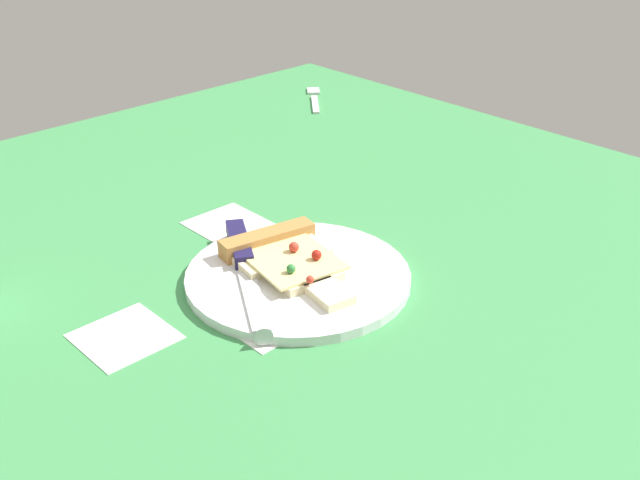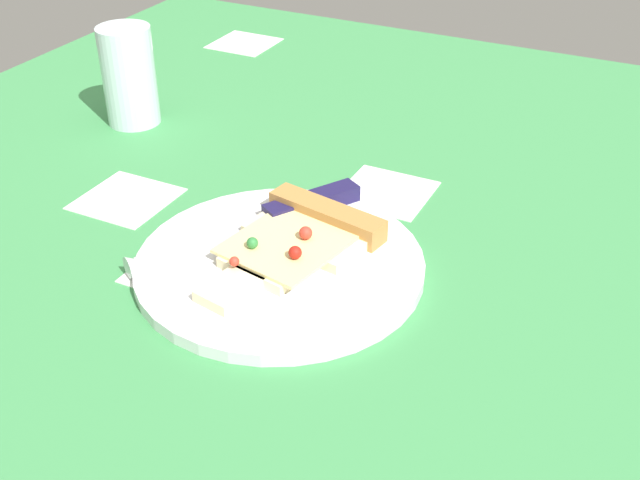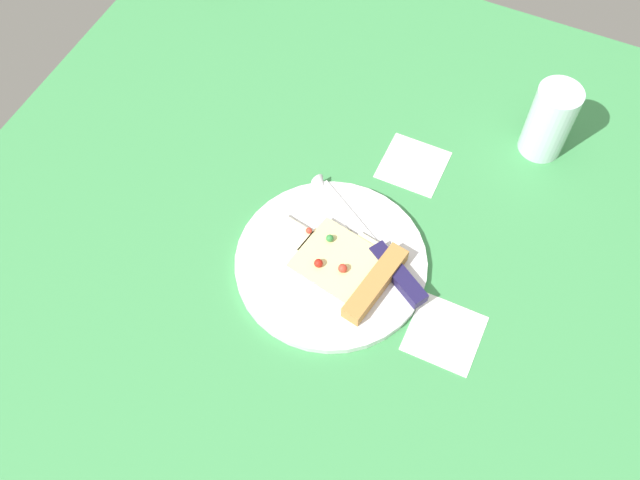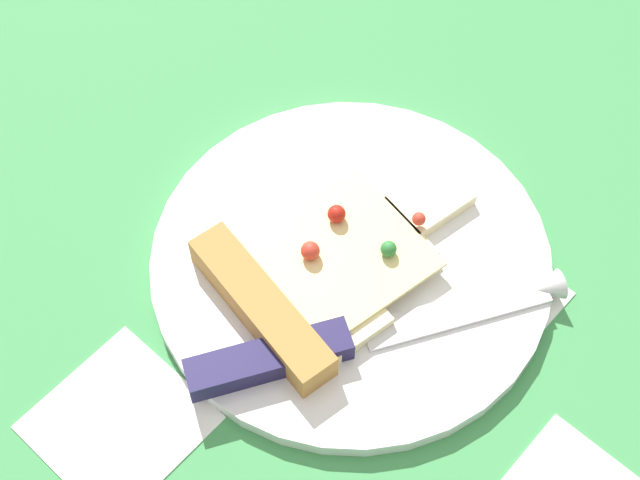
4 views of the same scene
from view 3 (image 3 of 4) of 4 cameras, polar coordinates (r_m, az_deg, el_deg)
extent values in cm
cube|color=#3D8C4C|center=(95.22, 3.56, -5.26)|extent=(123.22, 123.22, 3.00)
cube|color=white|center=(106.26, 7.45, 5.95)|extent=(9.00, 9.00, 0.20)
cube|color=white|center=(100.60, 0.79, 2.19)|extent=(9.00, 9.00, 0.20)
cube|color=white|center=(93.33, 9.98, -7.25)|extent=(9.00, 9.00, 0.20)
cylinder|color=silver|center=(95.69, 0.89, -1.80)|extent=(25.83, 25.83, 1.17)
cube|color=beige|center=(93.73, 2.90, -2.72)|extent=(11.91, 7.92, 1.00)
cube|color=beige|center=(95.16, 0.15, -1.02)|extent=(8.11, 6.83, 1.00)
cube|color=beige|center=(96.71, -2.26, 0.47)|extent=(4.49, 5.77, 1.00)
cube|color=#EDD88C|center=(93.91, 1.40, -1.59)|extent=(10.88, 11.52, 0.30)
cube|color=#B27A3D|center=(92.55, 4.46, -3.49)|extent=(12.27, 4.76, 2.20)
sphere|color=red|center=(92.45, 1.82, -2.28)|extent=(1.21, 1.21, 1.21)
sphere|color=red|center=(95.50, -0.89, 0.76)|extent=(0.88, 0.88, 0.88)
sphere|color=#2D7A38|center=(94.77, 0.79, 0.14)|extent=(1.04, 1.04, 1.04)
sphere|color=#B21E14|center=(92.79, -0.13, -1.87)|extent=(1.18, 1.18, 1.18)
cube|color=silver|center=(98.92, 2.02, 2.16)|extent=(7.89, 11.32, 0.30)
cone|color=silver|center=(101.66, 0.07, 4.51)|extent=(2.74, 2.74, 2.00)
cube|color=#1E1947|center=(93.80, 6.26, -2.73)|extent=(7.03, 9.71, 1.60)
cylinder|color=silver|center=(107.88, 17.92, 9.07)|extent=(6.36, 6.36, 11.83)
camera|label=1|loc=(1.26, -17.49, 39.79)|focal=43.72mm
camera|label=2|loc=(0.82, -44.36, 9.25)|focal=44.74mm
camera|label=4|loc=(0.70, 31.65, 26.47)|focal=54.50mm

